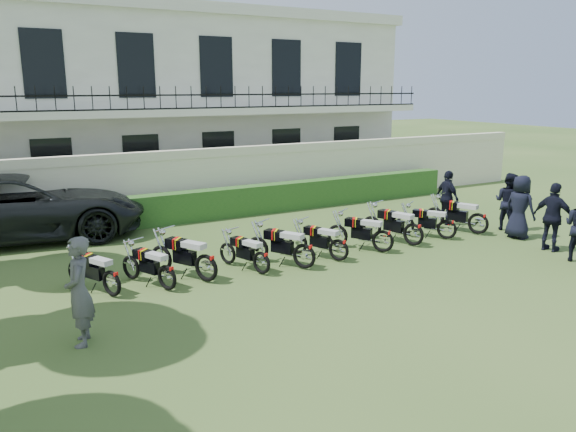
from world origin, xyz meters
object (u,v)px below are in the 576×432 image
motorcycle_6 (383,236)px  motorcycle_7 (414,229)px  officer_2 (553,217)px  motorcycle_4 (304,250)px  motorcycle_0 (111,277)px  motorcycle_5 (339,245)px  officer_3 (520,207)px  motorcycle_2 (206,261)px  officer_5 (447,198)px  motorcycle_3 (262,257)px  motorcycle_8 (447,225)px  motorcycle_1 (167,271)px  officer_4 (508,202)px  inspector (79,292)px  suv (20,207)px  motorcycle_9 (479,218)px

motorcycle_6 → motorcycle_7: 1.16m
officer_2 → motorcycle_4: bearing=62.5°
motorcycle_0 → motorcycle_5: (5.61, -0.27, 0.00)m
motorcycle_6 → officer_3: officer_3 is taller
motorcycle_2 → motorcycle_7: 6.15m
motorcycle_6 → officer_5: size_ratio=0.94×
motorcycle_7 → officer_2: size_ratio=1.03×
motorcycle_3 → motorcycle_2: bearing=155.0°
motorcycle_5 → motorcycle_8: (3.95, 0.22, 0.01)m
motorcycle_2 → officer_2: size_ratio=0.96×
motorcycle_1 → motorcycle_6: motorcycle_6 is taller
motorcycle_7 → motorcycle_8: bearing=-16.9°
motorcycle_4 → officer_4: 7.56m
motorcycle_2 → motorcycle_8: (7.48, 0.06, -0.05)m
motorcycle_3 → inspector: inspector is taller
motorcycle_8 → suv: size_ratio=0.22×
officer_3 → officer_2: bearing=160.1°
officer_3 → officer_5: bearing=9.8°
motorcycle_7 → inspector: bearing=171.9°
motorcycle_9 → inspector: 11.90m
motorcycle_7 → motorcycle_1: bearing=160.9°
motorcycle_3 → motorcycle_8: 6.14m
motorcycle_4 → officer_4: officer_4 is taller
motorcycle_5 → suv: suv is taller
motorcycle_4 → motorcycle_9: size_ratio=0.91×
motorcycle_0 → inspector: inspector is taller
motorcycle_6 → inspector: (-8.01, -1.80, 0.48)m
officer_5 → suv: bearing=75.5°
motorcycle_8 → inspector: 10.69m
motorcycle_4 → motorcycle_6: size_ratio=1.05×
motorcycle_0 → officer_2: (11.22, -2.26, 0.49)m
motorcycle_0 → motorcycle_5: 5.62m
motorcycle_6 → officer_2: (4.14, -2.05, 0.46)m
motorcycle_9 → motorcycle_3: bearing=157.5°
motorcycle_1 → motorcycle_5: motorcycle_5 is taller
inspector → motorcycle_3: bearing=125.7°
motorcycle_1 → officer_2: officer_2 is taller
motorcycle_0 → officer_4: bearing=-26.4°
motorcycle_0 → officer_4: officer_4 is taller
motorcycle_6 → motorcycle_7: (1.15, 0.09, 0.02)m
motorcycle_5 → motorcycle_6: size_ratio=0.99×
suv → officer_2: 14.98m
officer_4 → motorcycle_5: bearing=80.3°
motorcycle_2 → motorcycle_7: (6.15, -0.01, -0.00)m
officer_2 → officer_4: size_ratio=1.04×
motorcycle_3 → motorcycle_5: (2.18, -0.04, 0.02)m
motorcycle_0 → motorcycle_7: bearing=-26.8°
motorcycle_9 → motorcycle_8: bearing=154.4°
motorcycle_6 → officer_2: size_ratio=0.88×
motorcycle_6 → suv: (-8.34, 6.22, 0.48)m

